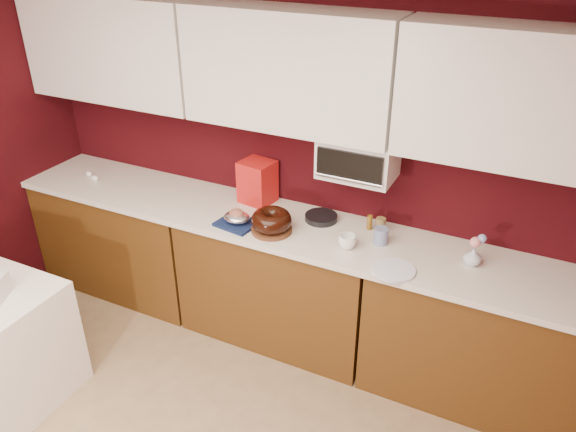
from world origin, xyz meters
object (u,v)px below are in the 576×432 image
(bundt_cake, at_px, (271,220))
(foil_ham_nest, at_px, (237,217))
(blue_jar, at_px, (381,236))
(flower_vase, at_px, (473,256))
(coffee_mug, at_px, (347,240))
(toaster_oven, at_px, (359,157))
(pandoro_box, at_px, (257,182))

(bundt_cake, height_order, foil_ham_nest, bundt_cake)
(foil_ham_nest, height_order, blue_jar, blue_jar)
(blue_jar, relative_size, flower_vase, 0.86)
(coffee_mug, distance_m, blue_jar, 0.21)
(coffee_mug, bearing_deg, foil_ham_nest, -176.32)
(toaster_oven, relative_size, blue_jar, 4.33)
(foil_ham_nest, distance_m, flower_vase, 1.45)
(foil_ham_nest, bearing_deg, bundt_cake, 5.11)
(bundt_cake, distance_m, flower_vase, 1.21)
(toaster_oven, xyz_separation_m, foil_ham_nest, (-0.68, -0.32, -0.42))
(pandoro_box, bearing_deg, flower_vase, 2.22)
(toaster_oven, height_order, bundt_cake, toaster_oven)
(foil_ham_nest, xyz_separation_m, coffee_mug, (0.73, 0.05, -0.00))
(flower_vase, bearing_deg, coffee_mug, -168.44)
(coffee_mug, height_order, flower_vase, flower_vase)
(coffee_mug, distance_m, flower_vase, 0.72)
(bundt_cake, bearing_deg, flower_vase, 8.05)
(foil_ham_nest, relative_size, blue_jar, 1.67)
(toaster_oven, distance_m, pandoro_box, 0.79)
(blue_jar, bearing_deg, foil_ham_nest, -168.46)
(bundt_cake, bearing_deg, coffee_mug, 2.98)
(bundt_cake, xyz_separation_m, blue_jar, (0.66, 0.16, -0.03))
(pandoro_box, relative_size, blue_jar, 2.84)
(pandoro_box, height_order, blue_jar, pandoro_box)
(coffee_mug, bearing_deg, pandoro_box, 158.57)
(toaster_oven, height_order, pandoro_box, toaster_oven)
(toaster_oven, relative_size, flower_vase, 3.75)
(bundt_cake, xyz_separation_m, flower_vase, (1.20, 0.17, -0.02))
(foil_ham_nest, height_order, flower_vase, flower_vase)
(toaster_oven, bearing_deg, blue_jar, -31.43)
(toaster_oven, bearing_deg, pandoro_box, 177.20)
(foil_ham_nest, xyz_separation_m, pandoro_box, (-0.04, 0.35, 0.09))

